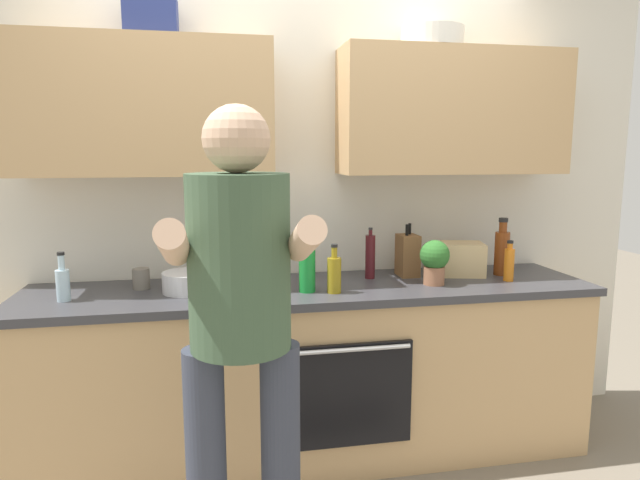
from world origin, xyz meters
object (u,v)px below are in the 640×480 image
(potted_herb, at_px, (435,260))
(bottle_oil, at_px, (334,274))
(knife_block, at_px, (408,255))
(grocery_bag_bread, at_px, (462,259))
(bottle_juice, at_px, (509,263))
(bottle_wine, at_px, (370,256))
(bottle_hotsauce, at_px, (273,271))
(person_standing, at_px, (241,316))
(bottle_vinegar, at_px, (502,251))
(mixing_bowl, at_px, (189,282))
(bottle_soy, at_px, (258,265))
(cup_stoneware, at_px, (141,279))
(bottle_water, at_px, (63,283))
(bottle_soda, at_px, (307,261))

(potted_herb, bearing_deg, bottle_oil, -172.79)
(knife_block, distance_m, potted_herb, 0.23)
(knife_block, bearing_deg, grocery_bag_bread, -6.21)
(bottle_juice, xyz_separation_m, bottle_wine, (-0.70, 0.19, 0.03))
(bottle_hotsauce, distance_m, knife_block, 0.77)
(person_standing, xyz_separation_m, bottle_vinegar, (1.46, 0.91, 0.01))
(bottle_vinegar, distance_m, grocery_bag_bread, 0.22)
(bottle_juice, distance_m, mixing_bowl, 1.63)
(bottle_soy, relative_size, cup_stoneware, 2.34)
(cup_stoneware, distance_m, knife_block, 1.39)
(grocery_bag_bread, bearing_deg, potted_herb, -142.58)
(cup_stoneware, height_order, mixing_bowl, cup_stoneware)
(cup_stoneware, bearing_deg, knife_block, 1.26)
(bottle_hotsauce, bearing_deg, bottle_oil, -22.88)
(mixing_bowl, bearing_deg, cup_stoneware, 156.11)
(bottle_hotsauce, height_order, grocery_bag_bread, bottle_hotsauce)
(bottle_hotsauce, bearing_deg, bottle_juice, -2.27)
(cup_stoneware, bearing_deg, bottle_vinegar, -1.32)
(person_standing, distance_m, bottle_vinegar, 1.72)
(bottle_juice, bearing_deg, bottle_vinegar, 76.21)
(bottle_water, height_order, bottle_soy, bottle_soy)
(knife_block, xyz_separation_m, grocery_bag_bread, (0.30, -0.03, -0.03))
(bottle_oil, bearing_deg, knife_block, 31.10)
(knife_block, relative_size, potted_herb, 1.25)
(bottle_oil, xyz_separation_m, bottle_vinegar, (0.98, 0.21, 0.04))
(person_standing, xyz_separation_m, bottle_water, (-0.76, 0.78, -0.03))
(bottle_vinegar, xyz_separation_m, cup_stoneware, (-1.90, 0.04, -0.08))
(bottle_water, height_order, knife_block, knife_block)
(bottle_soy, relative_size, mixing_bowl, 0.96)
(knife_block, relative_size, grocery_bag_bread, 1.29)
(bottle_soy, bearing_deg, cup_stoneware, -179.94)
(cup_stoneware, xyz_separation_m, knife_block, (1.38, 0.03, 0.06))
(bottle_oil, height_order, cup_stoneware, bottle_oil)
(bottle_soda, relative_size, grocery_bag_bread, 1.59)
(bottle_oil, height_order, bottle_soda, bottle_soda)
(bottle_wine, bearing_deg, grocery_bag_bread, -1.24)
(bottle_soy, bearing_deg, potted_herb, -12.02)
(bottle_water, bearing_deg, potted_herb, -0.59)
(grocery_bag_bread, bearing_deg, bottle_juice, -46.04)
(bottle_hotsauce, xyz_separation_m, bottle_vinegar, (1.26, 0.09, 0.04))
(bottle_water, distance_m, potted_herb, 1.77)
(bottle_soda, bearing_deg, bottle_juice, 1.29)
(person_standing, xyz_separation_m, bottle_soda, (0.35, 0.74, 0.03))
(bottle_vinegar, distance_m, knife_block, 0.52)
(grocery_bag_bread, bearing_deg, mixing_bowl, -176.09)
(bottle_hotsauce, distance_m, bottle_soy, 0.15)
(bottle_oil, distance_m, bottle_juice, 0.95)
(knife_block, bearing_deg, mixing_bowl, -173.45)
(bottle_juice, relative_size, bottle_vinegar, 0.68)
(bottle_vinegar, xyz_separation_m, mixing_bowl, (-1.67, -0.06, -0.08))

